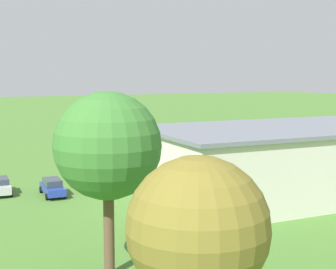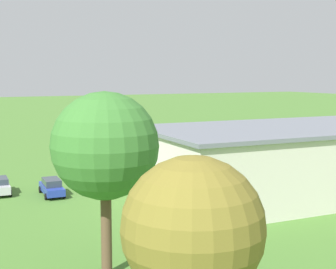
# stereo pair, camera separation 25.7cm
# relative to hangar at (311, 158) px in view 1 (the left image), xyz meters

# --- Properties ---
(ground_plane) EXTENTS (400.00, 400.00, 0.00)m
(ground_plane) POSITION_rel_hangar_xyz_m (5.28, -35.12, -3.39)
(ground_plane) COLOR #47752D
(hangar) EXTENTS (34.12, 16.22, 6.76)m
(hangar) POSITION_rel_hangar_xyz_m (0.00, 0.00, 0.00)
(hangar) COLOR beige
(hangar) RESTS_ON ground_plane
(biplane) EXTENTS (9.10, 7.38, 3.76)m
(biplane) POSITION_rel_hangar_xyz_m (6.20, -39.05, 1.25)
(biplane) COLOR yellow
(car_black) EXTENTS (2.14, 4.64, 1.69)m
(car_black) POSITION_rel_hangar_xyz_m (16.72, -12.48, -2.52)
(car_black) COLOR black
(car_black) RESTS_ON ground_plane
(car_blue) EXTENTS (2.07, 4.75, 1.65)m
(car_blue) POSITION_rel_hangar_xyz_m (23.82, -9.86, -2.54)
(car_blue) COLOR #23389E
(car_blue) RESTS_ON ground_plane
(car_silver) EXTENTS (2.13, 4.45, 1.64)m
(car_silver) POSITION_rel_hangar_xyz_m (28.32, -12.67, -2.54)
(car_silver) COLOR #B7B7BC
(car_silver) RESTS_ON ground_plane
(person_walking_on_apron) EXTENTS (0.51, 0.51, 1.66)m
(person_walking_on_apron) POSITION_rel_hangar_xyz_m (-12.23, -13.56, -2.56)
(person_walking_on_apron) COLOR beige
(person_walking_on_apron) RESTS_ON ground_plane
(person_watching_takeoff) EXTENTS (0.42, 0.42, 1.63)m
(person_watching_takeoff) POSITION_rel_hangar_xyz_m (-15.09, -15.75, -2.58)
(person_watching_takeoff) COLOR #3F3F47
(person_watching_takeoff) RESTS_ON ground_plane
(tree_behind_hangar_left) EXTENTS (6.21, 6.21, 10.82)m
(tree_behind_hangar_left) POSITION_rel_hangar_xyz_m (25.45, 10.97, 4.28)
(tree_behind_hangar_left) COLOR brown
(tree_behind_hangar_left) RESTS_ON ground_plane
(tree_behind_hangar_right) EXTENTS (5.54, 5.54, 8.75)m
(tree_behind_hangar_right) POSITION_rel_hangar_xyz_m (25.71, 21.75, 2.55)
(tree_behind_hangar_right) COLOR brown
(tree_behind_hangar_right) RESTS_ON ground_plane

